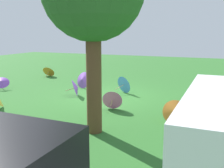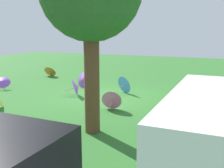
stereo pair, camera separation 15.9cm
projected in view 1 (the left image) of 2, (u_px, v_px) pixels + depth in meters
The scene contains 8 objects.
ground at pixel (106, 96), 11.86m from camera, with size 40.00×40.00×0.00m, color #2D6B28.
parasol_orange_0 at pixel (177, 112), 8.19m from camera, with size 1.05×0.94×0.78m.
parasol_purple_1 at pixel (1, 82), 13.16m from camera, with size 1.01×1.00×0.66m.
parasol_pink_1 at pixel (113, 99), 9.84m from camera, with size 0.80×0.68×0.74m.
parasol_purple_2 at pixel (83, 80), 13.52m from camera, with size 0.91×0.80×0.84m.
parasol_blue_0 at pixel (125, 84), 12.44m from camera, with size 0.88×0.88×0.82m.
parasol_purple_3 at pixel (76, 87), 11.86m from camera, with size 0.78×0.85×0.77m.
parasol_orange_1 at pixel (49, 71), 17.03m from camera, with size 0.82×0.76×0.68m.
Camera 1 is at (-4.71, 10.53, 2.82)m, focal length 43.00 mm.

